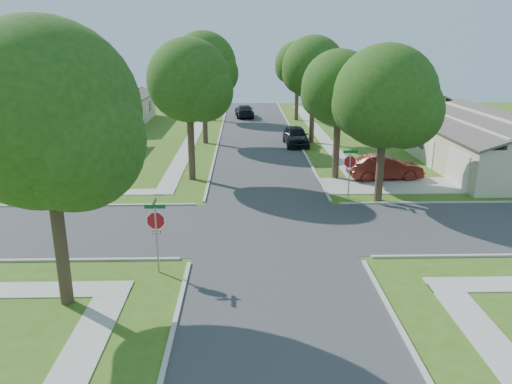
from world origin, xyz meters
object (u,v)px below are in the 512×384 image
object	(u,v)px
tree_w_near	(190,84)
car_curb_west	(244,111)
tree_e_far	(298,66)
house_ne_far	(409,112)
tree_w_mid	(204,68)
house_ne_near	(492,148)
tree_w_far	(213,71)
car_driveway	(385,167)
house_nw_far	(108,110)
tree_e_near	(340,92)
tree_e_mid	(314,70)
stop_sign_sw	(156,224)
tree_sw_corner	(48,123)
stop_sign_ne	(350,164)
house_nw_near	(50,140)
car_curb_east	(296,136)
tree_ne_corner	(386,101)

from	to	relation	value
tree_w_near	car_curb_west	xyz separation A→B (m)	(3.44, 27.41, -5.39)
tree_e_far	house_ne_far	xyz separation A→B (m)	(11.24, -5.01, -4.46)
tree_w_mid	house_ne_near	size ratio (longest dim) A/B	0.70
tree_w_far	house_ne_near	distance (m)	31.17
tree_w_near	car_driveway	bearing A→B (deg)	-1.40
car_curb_west	house_nw_far	bearing A→B (deg)	12.67
tree_e_near	tree_e_far	bearing A→B (deg)	90.00
tree_e_far	tree_w_far	distance (m)	9.42
tree_e_mid	tree_w_far	xyz separation A→B (m)	(-9.41, 13.00, -0.75)
tree_e_mid	tree_e_far	world-z (taller)	tree_e_mid
stop_sign_sw	tree_w_far	distance (m)	38.86
tree_w_far	car_curb_west	world-z (taller)	tree_w_far
tree_e_mid	tree_sw_corner	distance (m)	30.54
stop_sign_ne	tree_w_near	size ratio (longest dim) A/B	0.33
tree_e_near	house_nw_far	world-z (taller)	tree_e_near
stop_sign_sw	tree_e_far	distance (m)	40.04
house_nw_near	house_nw_far	world-z (taller)	same
stop_sign_sw	house_ne_near	size ratio (longest dim) A/B	0.22
stop_sign_sw	car_curb_west	bearing A→B (deg)	85.13
tree_e_mid	car_driveway	distance (m)	13.83
tree_e_mid	car_curb_west	xyz separation A→B (m)	(-5.96, 15.41, -5.53)
house_ne_far	tree_w_near	bearing A→B (deg)	-135.91
tree_w_mid	car_curb_east	world-z (taller)	tree_w_mid
stop_sign_sw	house_nw_far	world-z (taller)	house_nw_far
house_ne_far	car_driveway	size ratio (longest dim) A/B	2.86
house_nw_near	tree_w_far	bearing A→B (deg)	59.18
tree_e_far	house_ne_near	size ratio (longest dim) A/B	0.64
house_nw_far	tree_e_far	bearing A→B (deg)	5.53
tree_e_far	tree_e_mid	bearing A→B (deg)	-89.98
tree_e_far	tree_sw_corner	distance (m)	42.77
tree_w_far	house_ne_far	xyz separation A→B (m)	(20.64, -5.01, -3.99)
stop_sign_sw	house_nw_far	xyz separation A→B (m)	(-11.29, 36.70, -0.51)
tree_w_mid	house_ne_far	distance (m)	22.68
tree_e_far	tree_w_mid	xyz separation A→B (m)	(-9.39, -13.00, 0.51)
house_ne_near	tree_w_far	bearing A→B (deg)	131.90
tree_ne_corner	house_ne_near	world-z (taller)	tree_ne_corner
car_curb_east	car_curb_west	bearing A→B (deg)	102.79
tree_e_far	car_curb_east	world-z (taller)	tree_e_far
tree_e_far	tree_w_near	bearing A→B (deg)	-110.60
tree_w_near	car_curb_west	distance (m)	28.14
tree_sw_corner	tree_ne_corner	distance (m)	17.78
house_ne_far	car_curb_east	world-z (taller)	house_ne_far
house_ne_near	tree_w_mid	bearing A→B (deg)	154.12
house_ne_near	car_driveway	xyz separation A→B (m)	(-8.07, -2.30, -0.73)
stop_sign_sw	tree_w_mid	distance (m)	26.09
house_nw_far	car_driveway	world-z (taller)	house_nw_far
stop_sign_sw	house_nw_near	world-z (taller)	house_nw_near
stop_sign_sw	stop_sign_ne	xyz separation A→B (m)	(9.40, 9.40, 0.00)
tree_e_far	tree_ne_corner	bearing A→B (deg)	-86.91
tree_sw_corner	car_curb_west	world-z (taller)	tree_sw_corner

